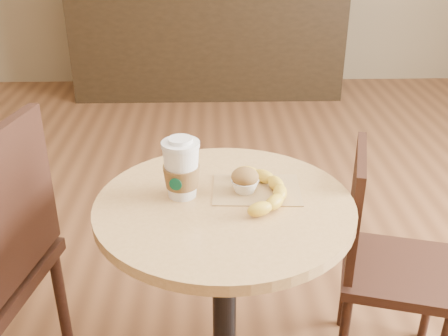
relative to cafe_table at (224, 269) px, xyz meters
name	(u,v)px	position (x,y,z in m)	size (l,w,h in m)	color
cafe_table	(224,269)	(0.00, 0.00, 0.00)	(0.69, 0.69, 0.75)	black
chair_right	(382,257)	(0.51, 0.17, -0.09)	(0.43, 0.43, 0.80)	black
service_counter	(208,31)	(-0.04, 3.23, -0.01)	(2.30, 0.65, 1.04)	black
kraft_bag	(257,189)	(0.09, 0.06, 0.22)	(0.24, 0.18, 0.00)	#A3804F
coffee_cup	(181,170)	(-0.11, 0.04, 0.30)	(0.10, 0.10, 0.17)	silver
muffin	(245,180)	(0.06, 0.05, 0.26)	(0.08, 0.08, 0.07)	white
banana	(264,189)	(0.11, 0.03, 0.24)	(0.15, 0.27, 0.04)	gold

